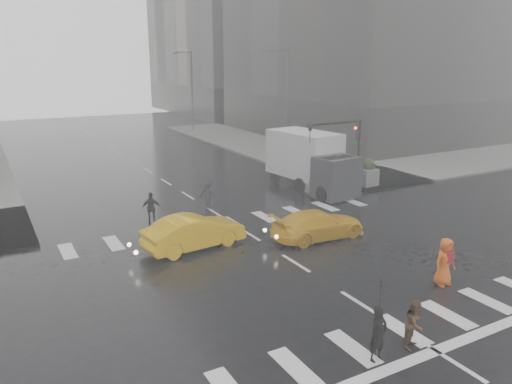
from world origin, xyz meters
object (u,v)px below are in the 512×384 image
taxi_mid (194,232)px  box_truck (312,160)px  traffic_signal_pole (347,141)px  pedestrian_brown (415,324)px  pedestrian_orange (445,262)px

taxi_mid → box_truck: (10.49, 5.85, 1.18)m
traffic_signal_pole → box_truck: bearing=135.5°
taxi_mid → pedestrian_brown: bearing=-173.4°
traffic_signal_pole → pedestrian_orange: 13.64m
pedestrian_brown → box_truck: (7.91, 16.29, 1.20)m
taxi_mid → box_truck: bearing=-68.1°
box_truck → pedestrian_orange: bearing=-111.7°
pedestrian_orange → taxi_mid: 10.41m
pedestrian_brown → pedestrian_orange: (4.10, 2.46, 0.18)m
traffic_signal_pole → pedestrian_brown: (-9.41, -14.81, -2.48)m
box_truck → traffic_signal_pole: bearing=-50.8°
traffic_signal_pole → box_truck: size_ratio=0.66×
pedestrian_orange → box_truck: box_truck is taller
traffic_signal_pole → pedestrian_orange: traffic_signal_pole is taller
traffic_signal_pole → box_truck: 2.47m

